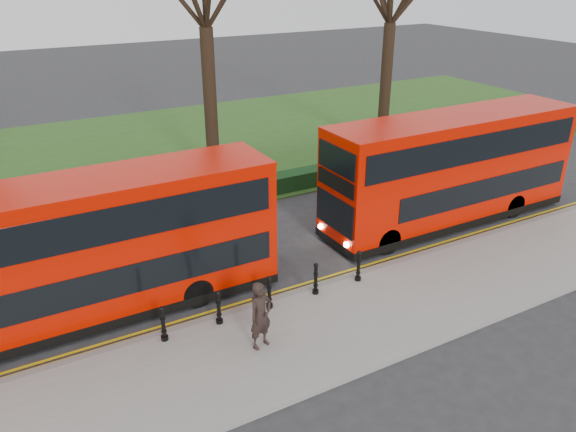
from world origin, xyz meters
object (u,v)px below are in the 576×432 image
bus_rear (451,170)px  pedestrian (261,316)px  bus_lead (94,250)px  bollard_row (269,293)px

bus_rear → pedestrian: bus_rear is taller
bus_lead → bus_rear: size_ratio=0.97×
bollard_row → pedestrian: (-1.02, -1.49, 0.45)m
bus_lead → bus_rear: bus_rear is taller
bollard_row → pedestrian: size_ratio=3.42×
bus_lead → bus_rear: (13.33, -0.08, 0.06)m
bollard_row → bus_rear: bus_rear is taller
bollard_row → bus_lead: 5.08m
bollard_row → bus_lead: bus_lead is taller
bollard_row → pedestrian: pedestrian is taller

